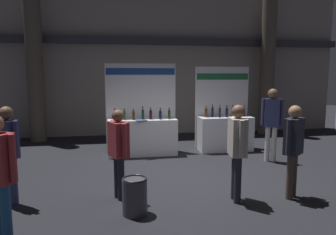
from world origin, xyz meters
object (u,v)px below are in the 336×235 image
(exhibitor_booth_1, at_px, (225,130))
(visitor_8, at_px, (119,146))
(visitor_2, at_px, (237,144))
(visitor_6, at_px, (272,119))
(exhibitor_booth_0, at_px, (142,132))
(visitor_0, at_px, (293,144))
(visitor_1, at_px, (8,148))
(trash_bin, at_px, (135,196))

(exhibitor_booth_1, distance_m, visitor_8, 4.44)
(visitor_2, distance_m, visitor_6, 2.91)
(exhibitor_booth_0, distance_m, visitor_2, 3.78)
(visitor_0, bearing_deg, visitor_8, -46.87)
(exhibitor_booth_0, height_order, exhibitor_booth_1, exhibitor_booth_0)
(exhibitor_booth_0, xyz_separation_m, visitor_0, (2.35, -3.56, 0.38))
(exhibitor_booth_1, xyz_separation_m, visitor_1, (-4.90, -3.11, 0.37))
(trash_bin, bearing_deg, visitor_8, 108.45)
(exhibitor_booth_0, bearing_deg, visitor_1, -129.59)
(visitor_1, bearing_deg, exhibitor_booth_1, 69.64)
(visitor_1, distance_m, visitor_6, 5.91)
(visitor_1, bearing_deg, visitor_2, 29.71)
(visitor_8, bearing_deg, visitor_2, -125.89)
(trash_bin, bearing_deg, visitor_0, 4.17)
(visitor_6, bearing_deg, visitor_2, 76.74)
(exhibitor_booth_0, distance_m, visitor_6, 3.42)
(trash_bin, distance_m, visitor_1, 2.28)
(exhibitor_booth_1, xyz_separation_m, visitor_8, (-3.09, -3.17, 0.35))
(visitor_0, height_order, visitor_1, visitor_1)
(visitor_0, height_order, visitor_8, visitor_0)
(exhibitor_booth_0, xyz_separation_m, visitor_2, (1.32, -3.52, 0.40))
(visitor_1, bearing_deg, trash_bin, 17.24)
(exhibitor_booth_1, distance_m, visitor_0, 3.67)
(exhibitor_booth_0, relative_size, visitor_6, 1.35)
(visitor_8, bearing_deg, visitor_6, -88.00)
(visitor_6, bearing_deg, trash_bin, 60.41)
(visitor_8, bearing_deg, visitor_0, -122.38)
(exhibitor_booth_0, bearing_deg, trash_bin, -96.91)
(visitor_1, relative_size, visitor_2, 0.99)
(trash_bin, relative_size, visitor_6, 0.32)
(visitor_0, distance_m, visitor_8, 3.07)
(visitor_0, bearing_deg, trash_bin, -33.75)
(visitor_2, height_order, visitor_6, visitor_6)
(visitor_0, relative_size, visitor_8, 1.04)
(visitor_0, bearing_deg, exhibitor_booth_1, -128.83)
(visitor_2, xyz_separation_m, visitor_8, (-2.00, 0.44, -0.07))
(visitor_2, bearing_deg, visitor_0, -85.00)
(visitor_0, relative_size, visitor_2, 0.99)
(visitor_1, bearing_deg, visitor_6, 54.54)
(exhibitor_booth_0, xyz_separation_m, exhibitor_booth_1, (2.40, 0.09, -0.01))
(trash_bin, bearing_deg, visitor_1, 160.02)
(trash_bin, height_order, visitor_0, visitor_0)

